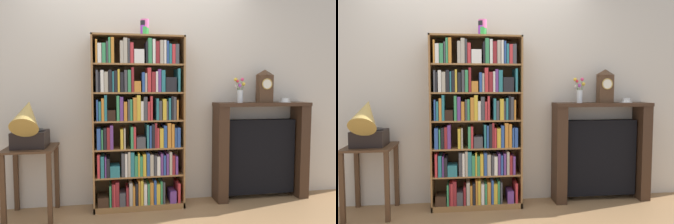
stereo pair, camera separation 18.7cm
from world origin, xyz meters
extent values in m
cube|color=#997047|center=(0.00, 0.00, -0.01)|extent=(8.19, 6.40, 0.02)
cube|color=beige|center=(0.17, 0.33, 1.33)|extent=(5.19, 0.08, 2.66)
cube|color=olive|center=(-0.48, 0.13, 0.93)|extent=(0.02, 0.32, 1.86)
cube|color=olive|center=(0.48, 0.13, 0.93)|extent=(0.02, 0.32, 1.86)
cube|color=brown|center=(0.00, 0.28, 0.93)|extent=(0.97, 0.01, 1.86)
cube|color=olive|center=(0.00, 0.13, 1.85)|extent=(0.97, 0.32, 0.02)
cube|color=olive|center=(0.00, 0.13, 0.03)|extent=(0.97, 0.32, 0.06)
cube|color=#382316|center=(-0.39, 0.08, 0.11)|extent=(0.11, 0.20, 0.10)
cube|color=#388E56|center=(-0.31, 0.08, 0.17)|extent=(0.02, 0.21, 0.22)
cube|color=maroon|center=(-0.29, 0.12, 0.18)|extent=(0.02, 0.28, 0.24)
cube|color=#C63338|center=(-0.27, 0.09, 0.18)|extent=(0.02, 0.23, 0.24)
cube|color=maroon|center=(-0.24, 0.09, 0.19)|extent=(0.04, 0.21, 0.26)
cube|color=#424247|center=(-0.19, 0.08, 0.13)|extent=(0.06, 0.20, 0.14)
cube|color=maroon|center=(-0.13, 0.08, 0.16)|extent=(0.03, 0.21, 0.20)
cube|color=#B2A893|center=(-0.10, 0.10, 0.18)|extent=(0.03, 0.24, 0.24)
cube|color=orange|center=(-0.06, 0.09, 0.16)|extent=(0.02, 0.22, 0.21)
cube|color=black|center=(-0.04, 0.09, 0.18)|extent=(0.03, 0.22, 0.23)
cube|color=orange|center=(-0.01, 0.11, 0.19)|extent=(0.02, 0.27, 0.26)
cube|color=gold|center=(0.02, 0.10, 0.19)|extent=(0.03, 0.24, 0.26)
cube|color=white|center=(0.06, 0.09, 0.17)|extent=(0.03, 0.22, 0.22)
cube|color=#388E56|center=(0.09, 0.10, 0.17)|extent=(0.02, 0.24, 0.23)
cube|color=orange|center=(0.12, 0.09, 0.18)|extent=(0.04, 0.23, 0.24)
cube|color=#2D519E|center=(0.16, 0.10, 0.19)|extent=(0.02, 0.25, 0.26)
cube|color=gold|center=(0.20, 0.10, 0.17)|extent=(0.04, 0.24, 0.22)
cube|color=#388E56|center=(0.23, 0.11, 0.18)|extent=(0.02, 0.26, 0.24)
cube|color=#424247|center=(0.26, 0.11, 0.18)|extent=(0.02, 0.26, 0.23)
cube|color=#663884|center=(0.36, 0.08, 0.13)|extent=(0.07, 0.20, 0.13)
cube|color=#C63338|center=(0.42, 0.11, 0.17)|extent=(0.03, 0.27, 0.21)
cube|color=olive|center=(0.00, 0.13, 0.37)|extent=(0.94, 0.30, 0.02)
cube|color=#C63338|center=(-0.43, 0.08, 0.50)|extent=(0.03, 0.21, 0.24)
cube|color=teal|center=(-0.39, 0.10, 0.49)|extent=(0.04, 0.24, 0.22)
cube|color=#663884|center=(-0.36, 0.10, 0.48)|extent=(0.02, 0.24, 0.22)
cube|color=black|center=(-0.33, 0.11, 0.47)|extent=(0.03, 0.26, 0.20)
cube|color=teal|center=(-0.26, 0.07, 0.43)|extent=(0.10, 0.19, 0.12)
cube|color=#424247|center=(-0.18, 0.11, 0.50)|extent=(0.03, 0.27, 0.25)
cube|color=white|center=(-0.14, 0.10, 0.50)|extent=(0.02, 0.24, 0.24)
cube|color=#B2A893|center=(-0.11, 0.10, 0.51)|extent=(0.03, 0.25, 0.26)
cube|color=teal|center=(-0.08, 0.10, 0.50)|extent=(0.04, 0.24, 0.26)
cube|color=#388E56|center=(-0.04, 0.08, 0.48)|extent=(0.03, 0.21, 0.22)
cube|color=gold|center=(-0.01, 0.10, 0.50)|extent=(0.02, 0.24, 0.25)
cube|color=#388E56|center=(0.01, 0.10, 0.48)|extent=(0.03, 0.25, 0.21)
cube|color=gold|center=(0.05, 0.11, 0.49)|extent=(0.03, 0.27, 0.23)
cube|color=#2D519E|center=(0.09, 0.10, 0.49)|extent=(0.03, 0.24, 0.24)
cube|color=#B2A893|center=(0.13, 0.11, 0.49)|extent=(0.04, 0.26, 0.22)
cube|color=#424247|center=(0.16, 0.12, 0.48)|extent=(0.03, 0.28, 0.21)
cube|color=white|center=(0.20, 0.08, 0.47)|extent=(0.04, 0.21, 0.20)
cube|color=#663884|center=(0.24, 0.09, 0.49)|extent=(0.02, 0.23, 0.23)
cube|color=#2D519E|center=(0.26, 0.09, 0.48)|extent=(0.02, 0.22, 0.21)
cube|color=#663884|center=(0.30, 0.10, 0.49)|extent=(0.03, 0.25, 0.23)
cube|color=#B2A893|center=(0.33, 0.10, 0.50)|extent=(0.03, 0.24, 0.25)
cube|color=maroon|center=(0.36, 0.08, 0.48)|extent=(0.03, 0.21, 0.21)
cube|color=#663884|center=(0.40, 0.09, 0.47)|extent=(0.03, 0.23, 0.20)
cube|color=olive|center=(0.00, 0.13, 0.66)|extent=(0.94, 0.30, 0.02)
cube|color=#2D519E|center=(-0.42, 0.09, 0.78)|extent=(0.04, 0.22, 0.22)
cube|color=#388E56|center=(-0.39, 0.11, 0.77)|extent=(0.02, 0.26, 0.21)
cube|color=black|center=(-0.36, 0.10, 0.78)|extent=(0.03, 0.24, 0.22)
cube|color=maroon|center=(-0.32, 0.09, 0.78)|extent=(0.03, 0.23, 0.23)
cube|color=#663884|center=(-0.29, 0.11, 0.79)|extent=(0.03, 0.26, 0.25)
cube|color=gold|center=(-0.19, 0.08, 0.77)|extent=(0.03, 0.21, 0.21)
cube|color=#B2A893|center=(-0.16, 0.11, 0.78)|extent=(0.02, 0.27, 0.21)
cube|color=#388E56|center=(-0.08, 0.11, 0.78)|extent=(0.03, 0.27, 0.23)
cube|color=#C63338|center=(-0.05, 0.10, 0.78)|extent=(0.02, 0.25, 0.23)
cube|color=#424247|center=(0.01, 0.08, 0.73)|extent=(0.09, 0.21, 0.12)
cube|color=teal|center=(0.09, 0.10, 0.79)|extent=(0.02, 0.25, 0.25)
cube|color=#2D519E|center=(0.11, 0.11, 0.79)|extent=(0.02, 0.26, 0.24)
cube|color=black|center=(0.14, 0.11, 0.80)|extent=(0.03, 0.27, 0.25)
cube|color=maroon|center=(0.17, 0.10, 0.80)|extent=(0.02, 0.25, 0.27)
cube|color=#C63338|center=(0.19, 0.12, 0.78)|extent=(0.02, 0.28, 0.21)
cube|color=gold|center=(0.23, 0.08, 0.77)|extent=(0.04, 0.21, 0.21)
cube|color=#2D519E|center=(0.27, 0.09, 0.79)|extent=(0.03, 0.23, 0.24)
cube|color=orange|center=(0.31, 0.09, 0.80)|extent=(0.04, 0.23, 0.26)
cube|color=orange|center=(0.35, 0.09, 0.80)|extent=(0.03, 0.22, 0.25)
cube|color=#2D519E|center=(0.38, 0.11, 0.77)|extent=(0.02, 0.27, 0.21)
cube|color=#2D519E|center=(0.42, 0.10, 0.78)|extent=(0.03, 0.25, 0.21)
cube|color=olive|center=(0.00, 0.13, 0.96)|extent=(0.94, 0.30, 0.02)
cube|color=#2D519E|center=(-0.43, 0.10, 1.08)|extent=(0.02, 0.25, 0.22)
cube|color=teal|center=(-0.41, 0.10, 1.07)|extent=(0.02, 0.24, 0.20)
cube|color=orange|center=(-0.38, 0.10, 1.08)|extent=(0.03, 0.24, 0.23)
cube|color=teal|center=(-0.35, 0.10, 1.10)|extent=(0.03, 0.24, 0.26)
cube|color=black|center=(-0.29, 0.10, 1.02)|extent=(0.08, 0.25, 0.11)
cube|color=#388E56|center=(-0.22, 0.10, 1.10)|extent=(0.03, 0.25, 0.26)
cube|color=#663884|center=(-0.19, 0.09, 1.09)|extent=(0.03, 0.22, 0.25)
cube|color=orange|center=(-0.15, 0.09, 1.06)|extent=(0.03, 0.23, 0.20)
cube|color=#424247|center=(-0.11, 0.11, 1.08)|extent=(0.02, 0.26, 0.22)
cube|color=#388E56|center=(-0.09, 0.10, 1.08)|extent=(0.02, 0.24, 0.22)
cube|color=orange|center=(-0.05, 0.10, 1.09)|extent=(0.04, 0.25, 0.24)
cube|color=gold|center=(-0.01, 0.11, 1.10)|extent=(0.04, 0.26, 0.26)
cube|color=white|center=(0.03, 0.11, 1.07)|extent=(0.03, 0.27, 0.20)
cube|color=#424247|center=(0.06, 0.09, 1.09)|extent=(0.04, 0.23, 0.25)
cube|color=#C63338|center=(0.10, 0.10, 1.06)|extent=(0.02, 0.24, 0.20)
cube|color=#C63338|center=(0.12, 0.11, 1.09)|extent=(0.02, 0.27, 0.25)
cube|color=teal|center=(0.19, 0.11, 1.08)|extent=(0.03, 0.27, 0.23)
cube|color=#424247|center=(0.22, 0.09, 1.07)|extent=(0.03, 0.21, 0.20)
cube|color=gold|center=(0.26, 0.10, 1.08)|extent=(0.04, 0.24, 0.22)
cube|color=#424247|center=(0.29, 0.09, 1.07)|extent=(0.02, 0.22, 0.20)
cube|color=teal|center=(0.32, 0.10, 1.08)|extent=(0.02, 0.24, 0.23)
cube|color=black|center=(0.35, 0.10, 1.09)|extent=(0.02, 0.25, 0.25)
cube|color=#424247|center=(0.37, 0.11, 1.09)|extent=(0.03, 0.26, 0.24)
cube|color=orange|center=(0.40, 0.09, 1.07)|extent=(0.02, 0.22, 0.21)
cube|color=olive|center=(0.00, 0.13, 1.25)|extent=(0.94, 0.30, 0.02)
cube|color=#424247|center=(-0.43, 0.10, 1.38)|extent=(0.02, 0.24, 0.22)
cube|color=black|center=(-0.41, 0.09, 1.37)|extent=(0.02, 0.23, 0.21)
cube|color=white|center=(-0.38, 0.09, 1.37)|extent=(0.03, 0.22, 0.22)
cube|color=#B2A893|center=(-0.34, 0.09, 1.37)|extent=(0.04, 0.22, 0.21)
cube|color=black|center=(-0.30, 0.10, 1.38)|extent=(0.03, 0.24, 0.23)
cube|color=teal|center=(-0.27, 0.10, 1.37)|extent=(0.02, 0.25, 0.21)
cube|color=black|center=(-0.24, 0.08, 1.37)|extent=(0.03, 0.21, 0.22)
cube|color=gold|center=(-0.21, 0.11, 1.38)|extent=(0.02, 0.26, 0.23)
cube|color=black|center=(-0.18, 0.11, 1.36)|extent=(0.03, 0.26, 0.20)
cube|color=#424247|center=(-0.14, 0.12, 1.38)|extent=(0.03, 0.28, 0.23)
cube|color=#388E56|center=(-0.10, 0.11, 1.38)|extent=(0.03, 0.26, 0.23)
cube|color=maroon|center=(-0.07, 0.10, 1.39)|extent=(0.03, 0.25, 0.25)
cube|color=orange|center=(-0.02, 0.10, 1.32)|extent=(0.07, 0.24, 0.11)
cube|color=#2D519E|center=(0.04, 0.08, 1.36)|extent=(0.03, 0.21, 0.20)
cube|color=#B2A893|center=(0.07, 0.09, 1.36)|extent=(0.02, 0.21, 0.20)
cube|color=#C63338|center=(0.10, 0.09, 1.39)|extent=(0.04, 0.22, 0.25)
cube|color=maroon|center=(0.15, 0.09, 1.37)|extent=(0.04, 0.22, 0.21)
cube|color=white|center=(0.18, 0.10, 1.37)|extent=(0.02, 0.24, 0.21)
cube|color=#663884|center=(0.21, 0.11, 1.38)|extent=(0.03, 0.26, 0.24)
cube|color=teal|center=(0.25, 0.10, 1.38)|extent=(0.04, 0.25, 0.23)
cube|color=black|center=(0.33, 0.08, 1.34)|extent=(0.11, 0.21, 0.16)
cube|color=teal|center=(0.42, 0.11, 1.39)|extent=(0.02, 0.26, 0.25)
cube|color=olive|center=(0.00, 0.13, 1.55)|extent=(0.94, 0.30, 0.02)
cube|color=orange|center=(-0.43, 0.10, 1.68)|extent=(0.02, 0.24, 0.23)
cube|color=white|center=(-0.40, 0.12, 1.66)|extent=(0.04, 0.28, 0.20)
cube|color=#388E56|center=(-0.36, 0.11, 1.66)|extent=(0.04, 0.27, 0.20)
cube|color=#424247|center=(-0.32, 0.10, 1.67)|extent=(0.02, 0.24, 0.22)
cube|color=#388E56|center=(-0.30, 0.09, 1.69)|extent=(0.02, 0.22, 0.26)
cube|color=orange|center=(-0.27, 0.11, 1.69)|extent=(0.03, 0.26, 0.26)
cube|color=#B2A893|center=(-0.18, 0.09, 1.67)|extent=(0.03, 0.22, 0.22)
cube|color=#B2A893|center=(-0.14, 0.08, 1.69)|extent=(0.04, 0.21, 0.26)
cube|color=#424247|center=(-0.11, 0.10, 1.68)|extent=(0.02, 0.24, 0.25)
cube|color=#C63338|center=(-0.08, 0.11, 1.66)|extent=(0.03, 0.27, 0.21)
cube|color=white|center=(0.00, 0.10, 1.63)|extent=(0.10, 0.24, 0.14)
cube|color=black|center=(0.08, 0.09, 1.67)|extent=(0.02, 0.23, 0.22)
cube|color=#388E56|center=(0.11, 0.09, 1.69)|extent=(0.04, 0.22, 0.26)
cube|color=white|center=(0.15, 0.09, 1.68)|extent=(0.03, 0.22, 0.25)
cube|color=maroon|center=(0.19, 0.10, 1.67)|extent=(0.04, 0.25, 0.23)
cube|color=#B2A893|center=(0.23, 0.10, 1.68)|extent=(0.04, 0.24, 0.24)
cube|color=white|center=(0.27, 0.11, 1.68)|extent=(0.02, 0.26, 0.24)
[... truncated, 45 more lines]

